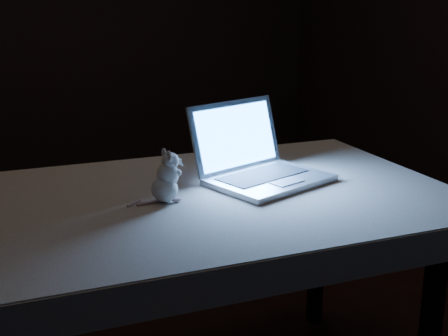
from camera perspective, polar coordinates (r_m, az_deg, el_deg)
floor at (r=2.69m, az=-4.28°, el=-14.54°), size 5.00×5.00×0.00m
back_wall at (r=4.73m, az=-16.78°, el=14.59°), size 4.50×0.04×2.60m
table at (r=2.04m, az=-1.11°, el=-12.79°), size 1.49×1.03×0.76m
tablecloth at (r=1.89m, az=-3.88°, el=-4.03°), size 1.54×1.06×0.10m
laptop at (r=1.96m, az=4.45°, el=2.20°), size 0.45×0.42×0.26m
plush_mouse at (r=1.80m, az=-5.72°, el=-0.78°), size 0.13×0.13×0.16m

